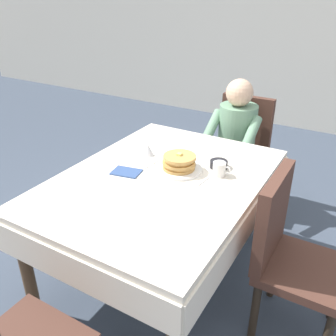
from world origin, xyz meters
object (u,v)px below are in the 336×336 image
Objects in this scene: chair_diner at (240,145)px; breakfast_stack at (179,162)px; knife_right_of_plate at (206,179)px; spoon_near_edge at (153,190)px; bowl_butter at (219,164)px; fork_left_of_plate at (151,164)px; chair_right_side at (288,248)px; cup_coffee at (220,169)px; syrup_pitcher at (148,150)px; plate_breakfast at (179,169)px; diner_person at (235,136)px; dining_table_main at (161,190)px.

chair_diner is 4.50× the size of breakfast_stack.
spoon_near_edge is (-0.20, -0.26, 0.00)m from knife_right_of_plate.
fork_left_of_plate is at bearing -154.79° from bowl_butter.
chair_right_side reaches higher than spoon_near_edge.
chair_right_side is at bearing -10.05° from breakfast_stack.
syrup_pitcher is at bearing 177.00° from cup_coffee.
knife_right_of_plate is 1.33× the size of spoon_near_edge.
fork_left_of_plate is at bearing -174.59° from breakfast_stack.
breakfast_stack reaches higher than spoon_near_edge.
knife_right_of_plate is (-0.53, 0.11, 0.21)m from chair_right_side.
breakfast_stack reaches higher than knife_right_of_plate.
knife_right_of_plate is (0.19, -0.02, -0.01)m from plate_breakfast.
plate_breakfast is 0.25m from cup_coffee.
plate_breakfast is (-0.03, -1.04, 0.22)m from chair_diner.
chair_diner is at bearing 14.99° from knife_right_of_plate.
spoon_near_edge is (-0.01, -0.28, -0.06)m from breakfast_stack.
diner_person is 0.90m from breakfast_stack.
spoon_near_edge is (0.27, -0.37, -0.04)m from syrup_pitcher.
cup_coffee is 0.10m from knife_right_of_plate.
cup_coffee is at bearing -22.93° from knife_right_of_plate.
chair_right_side is 8.23× the size of cup_coffee.
syrup_pitcher is at bearing 136.52° from dining_table_main.
breakfast_stack is (0.05, 0.13, 0.15)m from dining_table_main.
dining_table_main is 7.62× the size of knife_right_of_plate.
cup_coffee is at bearing 15.00° from plate_breakfast.
cup_coffee is 0.52m from syrup_pitcher.
cup_coffee is at bearing -3.00° from syrup_pitcher.
knife_right_of_plate reaches higher than dining_table_main.
dining_table_main is 13.85× the size of bowl_butter.
plate_breakfast is at bearing 88.48° from chair_diner.
syrup_pitcher is at bearing 45.00° from fork_left_of_plate.
spoon_near_edge is (0.04, -0.15, 0.09)m from dining_table_main.
breakfast_stack reaches higher than fork_left_of_plate.
chair_diner is at bearing -6.70° from fork_left_of_plate.
cup_coffee is 0.11m from bowl_butter.
syrup_pitcher is (-1.00, 0.22, 0.25)m from chair_right_side.
syrup_pitcher is at bearing -102.38° from chair_right_side.
dining_table_main is 0.37m from cup_coffee.
chair_diner reaches higher than bowl_butter.
dining_table_main is 0.78m from chair_right_side.
chair_diner is 1.06m from plate_breakfast.
fork_left_of_plate is (-0.38, -0.18, -0.02)m from bowl_butter.
fork_left_of_plate is 0.90× the size of knife_right_of_plate.
chair_diner reaches higher than fork_left_of_plate.
breakfast_stack is 0.28m from spoon_near_edge.
dining_table_main is at bearing 120.70° from knife_right_of_plate.
bowl_butter is (-0.53, 0.29, 0.23)m from chair_right_side.
plate_breakfast is 3.50× the size of syrup_pitcher.
diner_person is at bearing 68.61° from syrup_pitcher.
dining_table_main is at bearing 86.15° from chair_diner.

